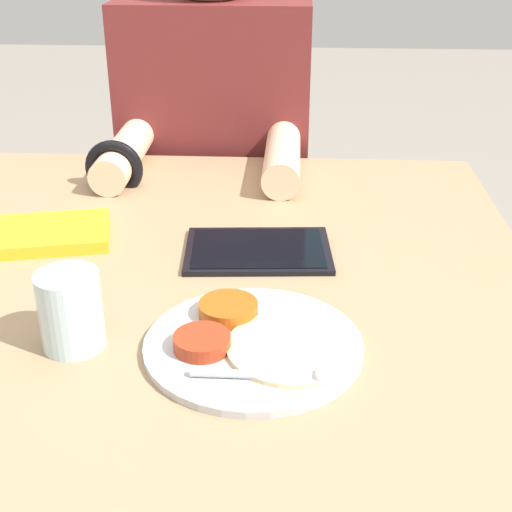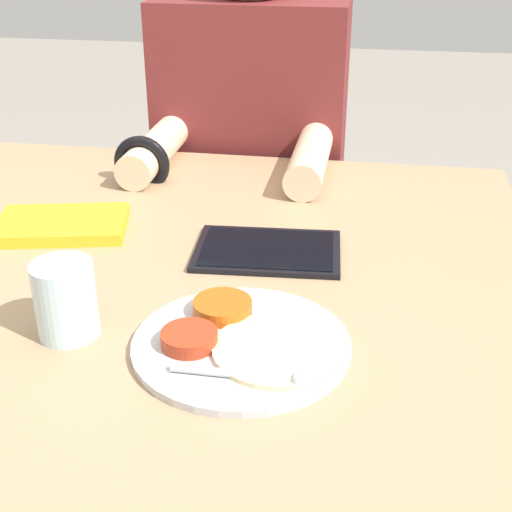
% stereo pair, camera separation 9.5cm
% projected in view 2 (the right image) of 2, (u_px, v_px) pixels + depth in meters
% --- Properties ---
extents(dining_table, '(1.15, 1.10, 0.76)m').
position_uv_depth(dining_table, '(160.00, 471.00, 1.20)').
color(dining_table, '#9E7F5B').
rests_on(dining_table, ground_plane).
extents(thali_tray, '(0.27, 0.27, 0.03)m').
position_uv_depth(thali_tray, '(241.00, 342.00, 0.86)').
color(thali_tray, '#B7BABF').
rests_on(thali_tray, dining_table).
extents(red_notebook, '(0.23, 0.18, 0.02)m').
position_uv_depth(red_notebook, '(62.00, 226.00, 1.17)').
color(red_notebook, silver).
rests_on(red_notebook, dining_table).
extents(tablet_device, '(0.23, 0.17, 0.01)m').
position_uv_depth(tablet_device, '(268.00, 251.00, 1.09)').
color(tablet_device, black).
rests_on(tablet_device, dining_table).
extents(person_diner, '(0.42, 0.48, 1.24)m').
position_uv_depth(person_diner, '(251.00, 209.00, 1.70)').
color(person_diner, black).
rests_on(person_diner, ground_plane).
extents(drinking_glass, '(0.08, 0.08, 0.10)m').
position_uv_depth(drinking_glass, '(65.00, 300.00, 0.87)').
color(drinking_glass, silver).
rests_on(drinking_glass, dining_table).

